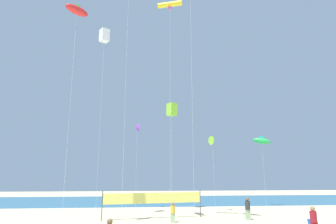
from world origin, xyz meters
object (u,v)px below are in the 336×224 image
object	(u,v)px
beachgoer_mustard_shirt	(173,212)
volleyball_net	(154,199)
kite_green_inflatable	(262,141)
kite_lime_box	(172,110)
kite_violet_delta	(137,128)
kite_lime_delta	(213,141)
beachgoer_charcoal_shirt	(248,208)
kite_yellow_tube	(170,5)
kite_white_box	(104,36)
kite_red_inflatable	(77,11)
beachgoer_maroon_shirt	(314,220)

from	to	relation	value
beachgoer_mustard_shirt	volleyball_net	world-z (taller)	volleyball_net
kite_green_inflatable	kite_lime_box	bearing A→B (deg)	-165.82
kite_violet_delta	kite_lime_delta	distance (m)	8.94
beachgoer_charcoal_shirt	kite_yellow_tube	xyz separation A→B (m)	(-6.84, -1.92, 17.51)
beachgoer_mustard_shirt	volleyball_net	distance (m)	2.88
kite_green_inflatable	kite_white_box	xyz separation A→B (m)	(-18.90, -9.03, 8.79)
beachgoer_mustard_shirt	beachgoer_charcoal_shirt	world-z (taller)	beachgoer_charcoal_shirt
kite_green_inflatable	kite_lime_delta	world-z (taller)	kite_green_inflatable
volleyball_net	kite_violet_delta	bearing A→B (deg)	102.54
kite_yellow_tube	kite_white_box	world-z (taller)	kite_yellow_tube
kite_lime_box	kite_red_inflatable	world-z (taller)	kite_red_inflatable
kite_violet_delta	kite_yellow_tube	distance (m)	14.45
beachgoer_maroon_shirt	kite_green_inflatable	bearing A→B (deg)	-112.08
beachgoer_maroon_shirt	kite_lime_box	bearing A→B (deg)	-70.40
beachgoer_charcoal_shirt	kite_green_inflatable	world-z (taller)	kite_green_inflatable
volleyball_net	kite_white_box	size ratio (longest dim) A/B	0.51
beachgoer_maroon_shirt	kite_white_box	world-z (taller)	kite_white_box
kite_violet_delta	beachgoer_charcoal_shirt	bearing A→B (deg)	-42.72
beachgoer_maroon_shirt	kite_yellow_tube	xyz separation A→B (m)	(-8.43, 5.10, 17.55)
beachgoer_charcoal_shirt	kite_red_inflatable	size ratio (longest dim) A/B	0.11
kite_violet_delta	kite_green_inflatable	world-z (taller)	kite_violet_delta
kite_violet_delta	kite_red_inflatable	bearing A→B (deg)	-110.51
volleyball_net	kite_red_inflatable	bearing A→B (deg)	-138.24
beachgoer_mustard_shirt	beachgoer_charcoal_shirt	distance (m)	6.55
kite_yellow_tube	beachgoer_charcoal_shirt	bearing A→B (deg)	15.66
volleyball_net	kite_yellow_tube	world-z (taller)	kite_yellow_tube
beachgoer_charcoal_shirt	kite_green_inflatable	distance (m)	13.70
volleyball_net	kite_green_inflatable	world-z (taller)	kite_green_inflatable
beachgoer_mustard_shirt	kite_white_box	distance (m)	17.19
kite_lime_delta	kite_violet_delta	bearing A→B (deg)	157.37
volleyball_net	kite_lime_box	xyz separation A→B (m)	(2.29, 5.54, 9.39)
beachgoer_charcoal_shirt	kite_red_inflatable	distance (m)	21.27
kite_lime_box	kite_lime_delta	bearing A→B (deg)	-22.55
kite_red_inflatable	kite_white_box	world-z (taller)	kite_white_box
kite_yellow_tube	kite_lime_delta	xyz separation A→B (m)	(5.40, 7.34, -11.16)
kite_violet_delta	kite_lime_box	bearing A→B (deg)	-22.72
beachgoer_mustard_shirt	kite_lime_delta	distance (m)	10.29
kite_lime_box	kite_violet_delta	bearing A→B (deg)	157.28
beachgoer_maroon_shirt	kite_lime_delta	bearing A→B (deg)	-83.72
kite_violet_delta	kite_lime_delta	world-z (taller)	kite_violet_delta
beachgoer_charcoal_shirt	kite_green_inflatable	xyz separation A→B (m)	(6.09, 10.12, 6.95)
beachgoer_maroon_shirt	kite_white_box	bearing A→B (deg)	-36.78
beachgoer_charcoal_shirt	kite_green_inflatable	size ratio (longest dim) A/B	0.22
beachgoer_mustard_shirt	kite_lime_box	bearing A→B (deg)	-149.84
kite_red_inflatable	kite_lime_delta	distance (m)	18.30
kite_green_inflatable	kite_white_box	bearing A→B (deg)	-154.47
beachgoer_maroon_shirt	beachgoer_charcoal_shirt	size ratio (longest dim) A/B	0.96
beachgoer_maroon_shirt	kite_green_inflatable	xyz separation A→B (m)	(4.50, 17.14, 6.99)
kite_yellow_tube	beachgoer_maroon_shirt	bearing A→B (deg)	-31.20
kite_green_inflatable	kite_yellow_tube	xyz separation A→B (m)	(-12.92, -12.04, 10.56)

